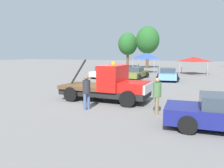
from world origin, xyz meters
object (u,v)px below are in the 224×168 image
parked_car_cream (106,72)px  tree_left (148,40)px  tow_truck (109,86)px  parked_car_skyblue (168,74)px  parked_car_olive (135,73)px  canopy_tent_blue (146,56)px  traffic_cone (146,90)px  person_near_truck (157,93)px  person_at_hood (87,90)px  canopy_tent_red (194,59)px  tree_center (128,44)px

parked_car_cream → tree_left: tree_left is taller
tow_truck → parked_car_skyblue: (1.68, 12.02, -0.29)m
parked_car_olive → canopy_tent_blue: 8.44m
parked_car_cream → traffic_cone: 11.39m
person_near_truck → parked_car_olive: 14.93m
canopy_tent_blue → tree_left: size_ratio=0.40×
tow_truck → person_near_truck: tow_truck is taller
parked_car_cream → parked_car_skyblue: 7.37m
tow_truck → traffic_cone: bearing=66.1°
traffic_cone → person_near_truck: bearing=-71.1°
person_at_hood → parked_car_olive: 14.58m
person_at_hood → parked_car_olive: person_at_hood is taller
person_near_truck → person_at_hood: bearing=167.5°
parked_car_olive → tow_truck: bearing=-169.4°
parked_car_olive → canopy_tent_red: 10.43m
canopy_tent_blue → parked_car_olive: bearing=-84.5°
tree_center → canopy_tent_blue: bearing=-60.6°
canopy_tent_red → parked_car_skyblue: bearing=-105.1°
parked_car_olive → canopy_tent_blue: bearing=6.8°
canopy_tent_red → tree_center: (-13.91, 12.45, 2.80)m
canopy_tent_blue → traffic_cone: canopy_tent_blue is taller
person_at_hood → canopy_tent_blue: size_ratio=0.54×
parked_car_cream → parked_car_skyblue: bearing=-87.5°
parked_car_olive → person_at_hood: bearing=-171.9°
tree_center → traffic_cone: 32.22m
canopy_tent_blue → tree_center: bearing=119.4°
tow_truck → parked_car_skyblue: size_ratio=1.11×
person_at_hood → canopy_tent_red: size_ratio=0.49×
person_near_truck → traffic_cone: size_ratio=3.18×
parked_car_olive → tree_center: 22.74m
canopy_tent_red → tree_left: tree_left is taller
person_at_hood → traffic_cone: 5.89m
person_at_hood → tree_left: tree_left is taller
person_near_truck → person_at_hood: (-3.49, -0.48, 0.01)m
person_near_truck → traffic_cone: (-1.74, 5.09, -0.76)m
parked_car_olive → parked_car_skyblue: bearing=-90.6°
parked_car_cream → parked_car_olive: 3.71m
person_at_hood → parked_car_cream: bearing=139.7°
tree_left → parked_car_skyblue: bearing=-70.2°
parked_car_skyblue → parked_car_cream: bearing=81.2°
parked_car_skyblue → tow_truck: bearing=163.7°
parked_car_cream → canopy_tent_blue: size_ratio=1.53×
parked_car_cream → canopy_tent_red: 12.96m
parked_car_cream → parked_car_skyblue: size_ratio=1.00×
person_at_hood → parked_car_cream: (-5.42, 14.41, -0.37)m
tree_center → traffic_cone: size_ratio=13.30×
parked_car_olive → canopy_tent_blue: size_ratio=1.46×
canopy_tent_blue → canopy_tent_red: 6.78m
parked_car_olive → traffic_cone: 9.56m
tow_truck → person_at_hood: 2.35m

